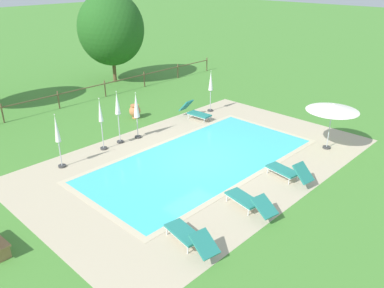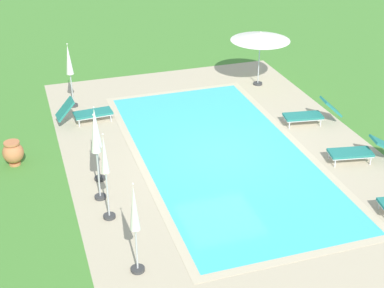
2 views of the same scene
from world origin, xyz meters
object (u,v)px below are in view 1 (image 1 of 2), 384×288
sun_lounger_north_mid (190,236)px  sun_lounger_north_near_steps (288,171)px  patio_umbrella_closed_row_east (136,108)px  tree_centre (111,29)px  patio_umbrella_closed_row_mid_west (101,118)px  sun_lounger_north_end (249,201)px  patio_umbrella_closed_row_west (57,134)px  terracotta_urn_near_fence (135,111)px  patio_umbrella_open_foreground (333,108)px  patio_umbrella_closed_row_centre (118,108)px  patio_umbrella_closed_row_mid_east (211,84)px  sun_lounger_north_far (195,112)px

sun_lounger_north_mid → sun_lounger_north_near_steps: bearing=0.3°
patio_umbrella_closed_row_east → tree_centre: (5.47, 9.40, 2.21)m
sun_lounger_north_mid → patio_umbrella_closed_row_mid_west: 8.04m
sun_lounger_north_near_steps → sun_lounger_north_end: sun_lounger_north_near_steps is taller
sun_lounger_north_near_steps → patio_umbrella_closed_row_east: patio_umbrella_closed_row_east is taller
patio_umbrella_closed_row_west → terracotta_urn_near_fence: 6.40m
patio_umbrella_open_foreground → patio_umbrella_closed_row_centre: bearing=130.1°
patio_umbrella_closed_row_mid_east → patio_umbrella_closed_row_east: (-5.39, -0.04, -0.07)m
sun_lounger_north_mid → sun_lounger_north_end: 2.79m
patio_umbrella_open_foreground → patio_umbrella_closed_row_west: patio_umbrella_closed_row_west is taller
sun_lounger_north_end → patio_umbrella_open_foreground: patio_umbrella_open_foreground is taller
patio_umbrella_closed_row_mid_west → patio_umbrella_closed_row_centre: size_ratio=0.97×
patio_umbrella_closed_row_mid_west → terracotta_urn_near_fence: patio_umbrella_closed_row_mid_west is taller
patio_umbrella_open_foreground → patio_umbrella_closed_row_mid_west: size_ratio=0.94×
patio_umbrella_closed_row_mid_west → terracotta_urn_near_fence: bearing=31.5°
sun_lounger_north_end → terracotta_urn_near_fence: terracotta_urn_near_fence is taller
patio_umbrella_closed_row_centre → patio_umbrella_closed_row_mid_east: size_ratio=1.06×
sun_lounger_north_far → tree_centre: 10.27m
sun_lounger_north_end → terracotta_urn_near_fence: (3.00, 9.96, 0.05)m
sun_lounger_north_mid → patio_umbrella_closed_row_east: 8.69m
patio_umbrella_closed_row_east → patio_umbrella_closed_row_mid_west: bearing=177.4°
patio_umbrella_open_foreground → patio_umbrella_closed_row_mid_west: (-7.19, 7.33, -0.42)m
patio_umbrella_open_foreground → patio_umbrella_closed_row_west: (-9.43, 7.10, -0.47)m
patio_umbrella_open_foreground → patio_umbrella_closed_row_mid_east: (0.13, 7.29, -0.36)m
sun_lounger_north_near_steps → terracotta_urn_near_fence: sun_lounger_north_near_steps is taller
patio_umbrella_closed_row_east → terracotta_urn_near_fence: size_ratio=3.02×
sun_lounger_north_near_steps → sun_lounger_north_mid: (-5.56, -0.03, -0.02)m
sun_lounger_north_near_steps → sun_lounger_north_far: 7.74m
sun_lounger_north_far → patio_umbrella_closed_row_east: bearing=177.3°
sun_lounger_north_end → patio_umbrella_closed_row_east: 7.88m
patio_umbrella_closed_row_mid_west → tree_centre: (7.40, 9.32, 2.19)m
patio_umbrella_closed_row_west → sun_lounger_north_far: bearing=-0.3°
sun_lounger_north_mid → sun_lounger_north_end: bearing=-2.5°
terracotta_urn_near_fence → patio_umbrella_closed_row_east: bearing=-125.8°
sun_lounger_north_near_steps → patio_umbrella_closed_row_mid_west: (-3.36, 7.61, 1.16)m
sun_lounger_north_near_steps → sun_lounger_north_end: bearing=-176.8°
patio_umbrella_closed_row_west → patio_umbrella_closed_row_centre: bearing=5.2°
patio_umbrella_open_foreground → patio_umbrella_closed_row_west: size_ratio=0.99×
patio_umbrella_closed_row_mid_east → patio_umbrella_closed_row_centre: bearing=179.0°
sun_lounger_north_near_steps → patio_umbrella_closed_row_west: size_ratio=0.86×
sun_lounger_north_near_steps → sun_lounger_north_end: size_ratio=0.95×
sun_lounger_north_mid → terracotta_urn_near_fence: bearing=59.5°
tree_centre → terracotta_urn_near_fence: bearing=-118.2°
patio_umbrella_closed_row_west → patio_umbrella_closed_row_east: 4.17m
terracotta_urn_near_fence → sun_lounger_north_end: bearing=-106.8°
patio_umbrella_closed_row_centre → terracotta_urn_near_fence: bearing=39.3°
patio_umbrella_closed_row_centre → sun_lounger_north_mid: bearing=-112.4°
sun_lounger_north_mid → patio_umbrella_closed_row_centre: size_ratio=0.84×
sun_lounger_north_far → sun_lounger_north_end: bearing=-125.0°
patio_umbrella_closed_row_west → terracotta_urn_near_fence: size_ratio=3.07×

